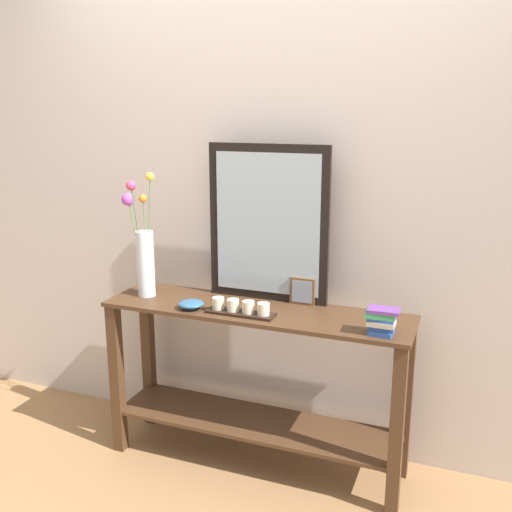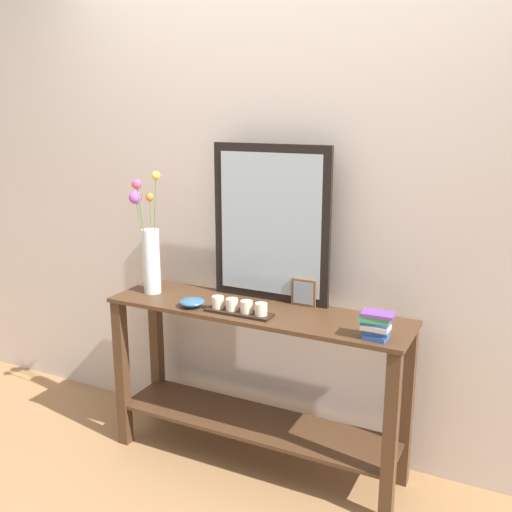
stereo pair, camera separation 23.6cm
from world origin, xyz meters
name	(u,v)px [view 2 (the right image)]	position (x,y,z in m)	size (l,w,h in m)	color
ground_plane	(256,463)	(0.00, 0.00, -0.01)	(7.00, 6.00, 0.02)	#997047
wall_back	(284,185)	(0.00, 0.31, 1.35)	(6.40, 0.08, 2.70)	beige
console_table	(256,370)	(0.00, 0.00, 0.49)	(1.46, 0.38, 0.80)	#472D1C
mirror_leaning	(271,224)	(0.00, 0.16, 1.18)	(0.60, 0.03, 0.75)	black
tall_vase_left	(150,250)	(-0.59, -0.01, 1.03)	(0.18, 0.16, 0.61)	silver
candle_tray	(239,308)	(-0.04, -0.10, 0.83)	(0.32, 0.09, 0.07)	black
picture_frame_small	(304,293)	(0.18, 0.14, 0.87)	(0.12, 0.01, 0.13)	brown
decorative_bowl	(192,302)	(-0.28, -0.11, 0.83)	(0.12, 0.12, 0.04)	#2D5B84
book_stack	(376,325)	(0.60, -0.11, 0.87)	(0.14, 0.09, 0.11)	#2D519E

